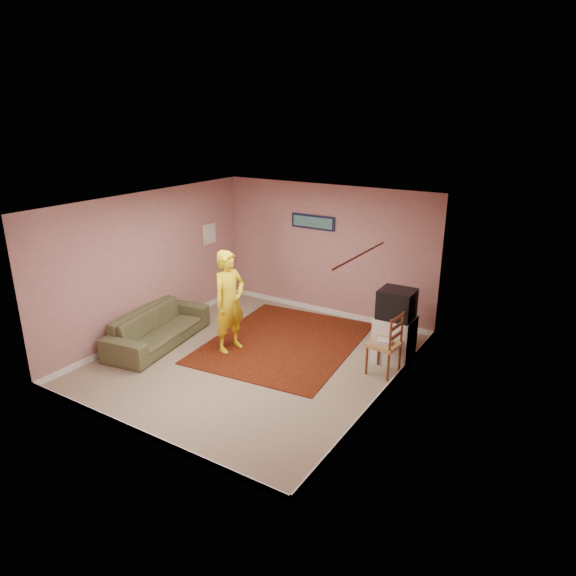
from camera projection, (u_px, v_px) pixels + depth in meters
The scene contains 26 objects.
ground at pixel (254, 360), 8.50m from camera, with size 5.00×5.00×0.00m, color gray.
wall_back at pixel (327, 251), 10.08m from camera, with size 4.50×0.02×2.60m, color tan.
wall_front at pixel (129, 343), 6.07m from camera, with size 4.50×0.02×2.60m, color tan.
wall_left at pixel (151, 264), 9.20m from camera, with size 0.02×5.00×2.60m, color tan.
wall_right at pixel (388, 313), 6.95m from camera, with size 0.02×5.00×2.60m, color tan.
ceiling at pixel (251, 203), 7.65m from camera, with size 4.50×5.00×0.02m, color silver.
baseboard_back at pixel (325, 310), 10.48m from camera, with size 4.50×0.02×0.10m, color white.
baseboard_front at pixel (140, 432), 6.48m from camera, with size 4.50×0.02×0.10m, color white.
baseboard_left at pixel (157, 328), 9.60m from camera, with size 0.02×5.00×0.10m, color white.
baseboard_right at pixel (381, 394), 7.36m from camera, with size 0.02×5.00×0.10m, color white.
window at pixel (360, 325), 6.18m from camera, with size 0.01×1.10×1.50m, color black.
curtain_sheer at pixel (353, 344), 6.13m from camera, with size 0.01×0.75×2.10m, color white.
curtain_floral at pixel (375, 325), 6.70m from camera, with size 0.01×0.35×2.10m, color beige.
curtain_rod at pixel (360, 255), 5.92m from camera, with size 0.02×0.02×1.40m, color brown.
picture_back at pixel (313, 222), 10.03m from camera, with size 0.95×0.04×0.28m.
picture_left at pixel (209, 234), 10.39m from camera, with size 0.04×0.38×0.42m.
area_rug at pixel (284, 342), 9.12m from camera, with size 2.43×3.04×0.02m, color black.
tv_cabinet at pixel (394, 339), 8.37m from camera, with size 0.59×0.54×0.75m, color silver.
crt_tv at pixel (396, 304), 8.18m from camera, with size 0.57×0.50×0.47m.
chair_a at pixel (400, 315), 8.73m from camera, with size 0.56×0.55×0.55m.
dvd_player at pixel (399, 318), 8.76m from camera, with size 0.36×0.26×0.06m, color #B7B7BC.
blue_throw at pixel (404, 300), 8.82m from camera, with size 0.38×0.05×0.39m, color #88AFE0.
chair_b at pixel (385, 337), 7.87m from camera, with size 0.48×0.49×0.55m.
game_console at pixel (384, 341), 7.90m from camera, with size 0.23×0.17×0.05m, color silver.
sofa at pixel (158, 327), 9.00m from camera, with size 2.11×0.83×0.62m, color #4F4F30.
person at pixel (229, 301), 8.59m from camera, with size 0.64×0.42×1.76m, color yellow.
Camera 1 is at (4.52, -6.20, 3.88)m, focal length 32.00 mm.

